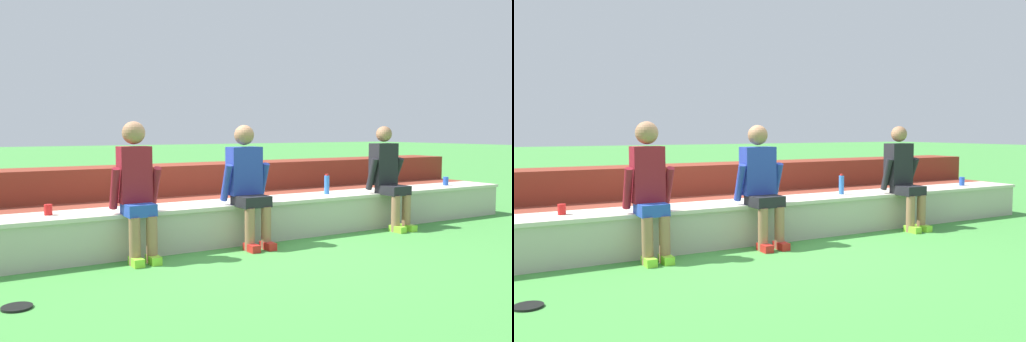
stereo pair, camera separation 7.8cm
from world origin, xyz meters
The scene contains 10 objects.
ground_plane centered at (0.00, 0.00, 0.00)m, with size 80.00×80.00×0.00m, color #428E3D.
stone_seating_wall centered at (0.00, 0.29, 0.25)m, with size 9.04×0.62×0.47m.
brick_bleachers centered at (0.00, 1.66, 0.34)m, with size 10.17×1.38×0.81m.
person_far_left centered at (-1.18, -0.03, 0.74)m, with size 0.49×0.51×1.38m.
person_left_of_center centered at (0.09, -0.02, 0.72)m, with size 0.55×0.57×1.35m.
person_center centered at (2.23, -0.01, 0.71)m, with size 0.52×0.59×1.35m.
water_bottle_center_gap centered at (1.46, 0.31, 0.59)m, with size 0.07×0.07×0.26m.
plastic_cup_middle centered at (3.70, 0.29, 0.53)m, with size 0.08×0.08×0.13m, color blue.
plastic_cup_left_end centered at (-1.96, 0.33, 0.52)m, with size 0.08×0.08×0.11m, color red.
frisbee centered at (-2.41, -1.01, 0.01)m, with size 0.22×0.22×0.02m, color black.
Camera 2 is at (-2.77, -5.21, 1.30)m, focal length 37.55 mm.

